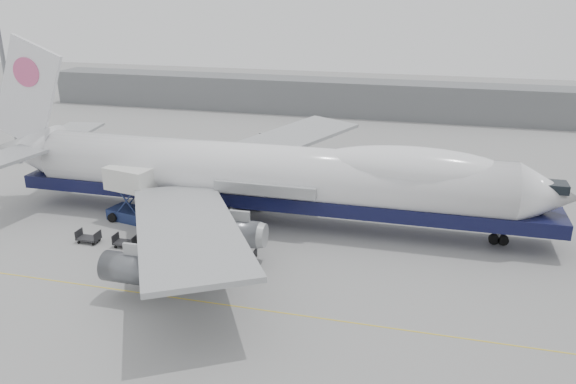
# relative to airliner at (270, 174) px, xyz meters

# --- Properties ---
(ground) EXTENTS (260.00, 260.00, 0.00)m
(ground) POSITION_rel_airliner_xyz_m (-0.64, -12.00, -5.62)
(ground) COLOR gray
(ground) RESTS_ON ground
(apron_line) EXTENTS (60.00, 0.15, 0.01)m
(apron_line) POSITION_rel_airliner_xyz_m (-0.64, -18.00, -5.62)
(apron_line) COLOR gold
(apron_line) RESTS_ON ground
(hangar) EXTENTS (110.00, 8.00, 7.00)m
(hangar) POSITION_rel_airliner_xyz_m (-10.64, 58.00, -2.12)
(hangar) COLOR slate
(hangar) RESTS_ON ground
(floodlight_mast) EXTENTS (2.40, 2.40, 25.43)m
(floodlight_mast) POSITION_rel_airliner_xyz_m (-42.64, 12.00, 8.64)
(floodlight_mast) COLOR slate
(floodlight_mast) RESTS_ON ground
(airliner) EXTENTS (67.00, 55.30, 19.98)m
(airliner) POSITION_rel_airliner_xyz_m (0.00, 0.00, 0.00)
(airliner) COLOR white
(airliner) RESTS_ON ground
(catering_truck) EXTENTS (6.18, 4.80, 6.26)m
(catering_truck) POSITION_rel_airliner_xyz_m (-15.20, -3.48, -2.16)
(catering_truck) COLOR navy
(catering_truck) RESTS_ON ground
(dolly_0) EXTENTS (2.30, 1.35, 1.30)m
(dolly_0) POSITION_rel_airliner_xyz_m (-16.80, -10.04, -5.09)
(dolly_0) COLOR #2D2D30
(dolly_0) RESTS_ON ground
(dolly_1) EXTENTS (2.30, 1.35, 1.30)m
(dolly_1) POSITION_rel_airliner_xyz_m (-12.55, -10.04, -5.09)
(dolly_1) COLOR #2D2D30
(dolly_1) RESTS_ON ground
(dolly_2) EXTENTS (2.30, 1.35, 1.30)m
(dolly_2) POSITION_rel_airliner_xyz_m (-8.31, -10.04, -5.09)
(dolly_2) COLOR #2D2D30
(dolly_2) RESTS_ON ground
(dolly_3) EXTENTS (2.30, 1.35, 1.30)m
(dolly_3) POSITION_rel_airliner_xyz_m (-4.07, -10.04, -5.09)
(dolly_3) COLOR #2D2D30
(dolly_3) RESTS_ON ground
(dolly_4) EXTENTS (2.30, 1.35, 1.30)m
(dolly_4) POSITION_rel_airliner_xyz_m (0.18, -10.04, -5.09)
(dolly_4) COLOR #2D2D30
(dolly_4) RESTS_ON ground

